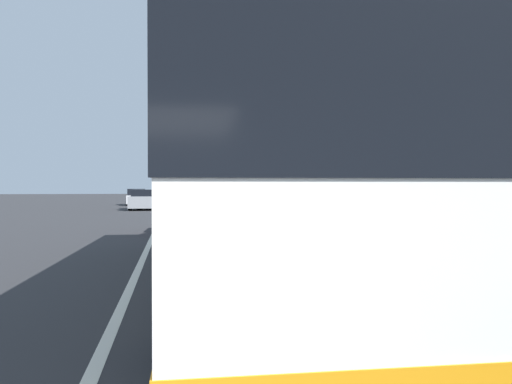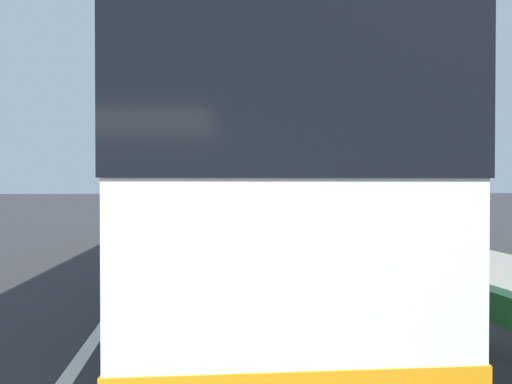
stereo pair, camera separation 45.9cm
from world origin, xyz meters
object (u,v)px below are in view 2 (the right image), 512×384
Objects in this scene: coach_bus at (244,175)px; utility_pole at (338,127)px; car_side_street at (163,200)px; roadside_tree_mid_block at (393,53)px; motorcycle_angled at (504,316)px; car_behind_bus at (157,197)px; car_ahead_same_lane at (208,214)px.

coach_bus is 1.50× the size of utility_pole.
car_side_street is at bearing 23.19° from utility_pole.
coach_bus reaches higher than car_side_street.
motorcycle_angled is at bearing 165.70° from roadside_tree_mid_block.
car_side_street is at bearing 3.44° from car_behind_bus.
car_behind_bus is at bearing 6.24° from motorcycle_angled.
car_behind_bus is at bearing 12.41° from car_ahead_same_lane.
utility_pole reaches higher than car_behind_bus.
car_ahead_same_lane is 9.57m from roadside_tree_mid_block.
car_side_street reaches higher than motorcycle_angled.
coach_bus is 10.61m from utility_pole.
car_side_street is (28.59, 3.67, -1.30)m from coach_bus.
coach_bus is 10.09m from car_ahead_same_lane.
car_ahead_same_lane is 18.87m from car_side_street.
car_behind_bus is (27.25, 4.38, 0.02)m from car_ahead_same_lane.
car_ahead_same_lane is 6.18m from utility_pole.
utility_pole is (9.33, -4.58, 2.13)m from coach_bus.
roadside_tree_mid_block reaches higher than coach_bus.
motorcycle_angled is at bearing -150.46° from coach_bus.
motorcycle_angled is 0.50× the size of car_side_street.
roadside_tree_mid_block is (3.07, -4.23, 3.29)m from coach_bus.
car_behind_bus is 0.98× the size of car_side_street.
car_side_street is (18.60, 3.18, 0.04)m from car_ahead_same_lane.
utility_pole is (6.25, -0.35, -1.16)m from roadside_tree_mid_block.
car_ahead_same_lane is (9.99, 0.49, -1.34)m from coach_bus.
coach_bus is at bearing 125.99° from roadside_tree_mid_block.
utility_pole is at bearing 25.26° from car_side_street.
car_side_street is (33.02, 5.99, 0.26)m from motorcycle_angled.
roadside_tree_mid_block reaches higher than car_ahead_same_lane.
motorcycle_angled is 33.56m from car_side_street.
motorcycle_angled is at bearing 5.34° from car_behind_bus.
utility_pole is at bearing 14.26° from car_behind_bus.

